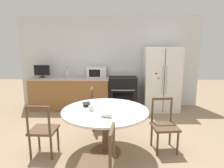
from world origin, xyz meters
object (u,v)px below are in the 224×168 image
at_px(countertop_tv, 42,71).
at_px(dining_chair_near, 99,165).
at_px(microwave, 97,72).
at_px(wallet, 87,105).
at_px(oven_range, 123,93).
at_px(counter_bottle, 67,73).
at_px(dining_chair_right, 164,126).
at_px(dining_chair_far, 100,109).
at_px(refrigerator, 161,79).
at_px(candle_glass, 91,108).
at_px(dining_chair_left, 43,130).

xyz_separation_m(countertop_tv, dining_chair_near, (1.88, -3.43, -0.65)).
bearing_deg(microwave, wallet, -89.42).
distance_m(oven_range, counter_bottle, 1.67).
xyz_separation_m(dining_chair_right, dining_chair_far, (-1.19, 0.89, 0.00)).
xyz_separation_m(oven_range, counter_bottle, (-1.58, 0.09, 0.54)).
bearing_deg(dining_chair_right, refrigerator, -106.80).
height_order(microwave, candle_glass, microwave).
distance_m(countertop_tv, counter_bottle, 0.71).
bearing_deg(counter_bottle, refrigerator, -2.57).
bearing_deg(microwave, oven_range, -6.30).
bearing_deg(oven_range, dining_chair_left, -119.84).
relative_size(counter_bottle, dining_chair_left, 0.31).
relative_size(microwave, countertop_tv, 1.22).
distance_m(counter_bottle, candle_glass, 2.65).
bearing_deg(dining_chair_right, counter_bottle, -52.07).
height_order(dining_chair_right, candle_glass, dining_chair_right).
height_order(counter_bottle, wallet, counter_bottle).
xyz_separation_m(oven_range, wallet, (-0.70, -2.15, 0.32)).
distance_m(refrigerator, microwave, 1.80).
bearing_deg(refrigerator, counter_bottle, 177.43).
bearing_deg(countertop_tv, candle_glass, -55.46).
height_order(refrigerator, candle_glass, refrigerator).
xyz_separation_m(countertop_tv, wallet, (1.57, -2.22, -0.30)).
relative_size(oven_range, counter_bottle, 3.84).
bearing_deg(dining_chair_right, candle_glass, 1.10).
height_order(counter_bottle, dining_chair_left, counter_bottle).
height_order(microwave, countertop_tv, countertop_tv).
height_order(dining_chair_near, wallet, dining_chair_near).
distance_m(refrigerator, oven_range, 1.13).
xyz_separation_m(countertop_tv, dining_chair_far, (1.73, -1.39, -0.65)).
bearing_deg(microwave, countertop_tv, -179.49).
bearing_deg(counter_bottle, oven_range, -3.22).
height_order(microwave, dining_chair_right, microwave).
bearing_deg(refrigerator, oven_range, 178.40).
distance_m(dining_chair_far, candle_glass, 1.10).
height_order(oven_range, dining_chair_near, oven_range).
relative_size(microwave, dining_chair_near, 0.58).
bearing_deg(dining_chair_near, refrigerator, -18.12).
relative_size(refrigerator, wallet, 10.61).
bearing_deg(dining_chair_right, dining_chair_near, 41.72).
bearing_deg(wallet, refrigerator, 50.25).
xyz_separation_m(microwave, dining_chair_right, (1.37, -2.29, -0.61)).
relative_size(refrigerator, dining_chair_right, 1.94).
height_order(oven_range, microwave, microwave).
relative_size(refrigerator, countertop_tv, 4.07).
bearing_deg(countertop_tv, wallet, -54.61).
height_order(oven_range, dining_chair_right, oven_range).
bearing_deg(dining_chair_near, dining_chair_right, -36.74).
relative_size(oven_range, wallet, 6.56).
relative_size(microwave, candle_glass, 6.07).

